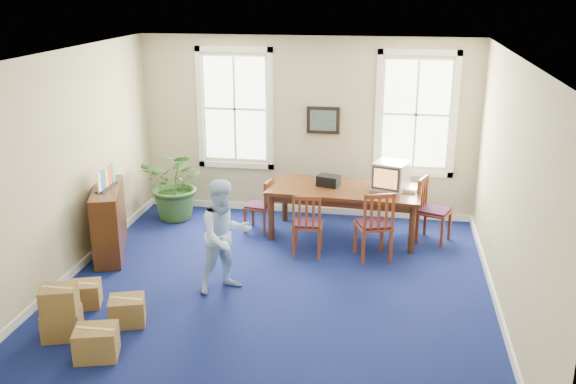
% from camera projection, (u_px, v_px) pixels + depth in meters
% --- Properties ---
extents(floor, '(6.50, 6.50, 0.00)m').
position_uv_depth(floor, '(274.00, 291.00, 8.87)').
color(floor, navy).
rests_on(floor, ground).
extents(ceiling, '(6.50, 6.50, 0.00)m').
position_uv_depth(ceiling, '(272.00, 56.00, 7.88)').
color(ceiling, white).
rests_on(ceiling, ground).
extents(wall_back, '(6.50, 0.00, 6.50)m').
position_uv_depth(wall_back, '(307.00, 127.00, 11.42)').
color(wall_back, tan).
rests_on(wall_back, ground).
extents(wall_front, '(6.50, 0.00, 6.50)m').
position_uv_depth(wall_front, '(201.00, 294.00, 5.33)').
color(wall_front, tan).
rests_on(wall_front, ground).
extents(wall_left, '(0.00, 6.50, 6.50)m').
position_uv_depth(wall_left, '(59.00, 170.00, 8.84)').
color(wall_left, tan).
rests_on(wall_left, ground).
extents(wall_right, '(0.00, 6.50, 6.50)m').
position_uv_depth(wall_right, '(512.00, 192.00, 7.91)').
color(wall_right, tan).
rests_on(wall_right, ground).
extents(baseboard_back, '(6.00, 0.04, 0.12)m').
position_uv_depth(baseboard_back, '(306.00, 209.00, 11.87)').
color(baseboard_back, white).
rests_on(baseboard_back, ground).
extents(baseboard_left, '(0.04, 6.50, 0.12)m').
position_uv_depth(baseboard_left, '(73.00, 272.00, 9.31)').
color(baseboard_left, white).
rests_on(baseboard_left, ground).
extents(baseboard_right, '(0.04, 6.50, 0.12)m').
position_uv_depth(baseboard_right, '(496.00, 303.00, 8.40)').
color(baseboard_right, white).
rests_on(baseboard_right, ground).
extents(window_left, '(1.40, 0.12, 2.20)m').
position_uv_depth(window_left, '(235.00, 109.00, 11.51)').
color(window_left, white).
rests_on(window_left, ground).
extents(window_right, '(1.40, 0.12, 2.20)m').
position_uv_depth(window_right, '(416.00, 114.00, 11.02)').
color(window_right, white).
rests_on(window_right, ground).
extents(wall_picture, '(0.58, 0.06, 0.48)m').
position_uv_depth(wall_picture, '(323.00, 120.00, 11.28)').
color(wall_picture, black).
rests_on(wall_picture, ground).
extents(conference_table, '(2.56, 1.31, 0.84)m').
position_uv_depth(conference_table, '(344.00, 212.00, 10.67)').
color(conference_table, '#44230F').
rests_on(conference_table, ground).
extents(crt_tv, '(0.66, 0.69, 0.46)m').
position_uv_depth(crt_tv, '(391.00, 176.00, 10.41)').
color(crt_tv, '#B7B7BC').
rests_on(crt_tv, conference_table).
extents(game_console, '(0.23, 0.26, 0.06)m').
position_uv_depth(game_console, '(411.00, 189.00, 10.37)').
color(game_console, white).
rests_on(game_console, conference_table).
extents(equipment_bag, '(0.41, 0.33, 0.18)m').
position_uv_depth(equipment_bag, '(329.00, 181.00, 10.61)').
color(equipment_bag, black).
rests_on(equipment_bag, conference_table).
extents(chair_near_left, '(0.48, 0.48, 1.02)m').
position_uv_depth(chair_near_left, '(308.00, 223.00, 9.93)').
color(chair_near_left, brown).
rests_on(chair_near_left, ground).
extents(chair_near_right, '(0.64, 0.64, 1.12)m').
position_uv_depth(chair_near_right, '(373.00, 224.00, 9.76)').
color(chair_near_right, brown).
rests_on(chair_near_right, ground).
extents(chair_end_left, '(0.47, 0.47, 0.91)m').
position_uv_depth(chair_end_left, '(258.00, 205.00, 10.89)').
color(chair_end_left, brown).
rests_on(chair_end_left, ground).
extents(chair_end_right, '(0.62, 0.62, 1.06)m').
position_uv_depth(chair_end_right, '(435.00, 211.00, 10.41)').
color(chair_end_right, brown).
rests_on(chair_end_right, ground).
extents(man, '(0.98, 0.95, 1.58)m').
position_uv_depth(man, '(225.00, 236.00, 8.68)').
color(man, '#ACD1FE').
rests_on(man, ground).
extents(credenza, '(0.82, 1.43, 1.08)m').
position_uv_depth(credenza, '(109.00, 221.00, 9.92)').
color(credenza, '#44230F').
rests_on(credenza, ground).
extents(brochure_rack, '(0.25, 0.77, 0.33)m').
position_uv_depth(brochure_rack, '(106.00, 178.00, 9.70)').
color(brochure_rack, '#99999E').
rests_on(brochure_rack, credenza).
extents(potted_plant, '(1.40, 1.28, 1.32)m').
position_uv_depth(potted_plant, '(177.00, 184.00, 11.37)').
color(potted_plant, '#2E5823').
rests_on(potted_plant, ground).
extents(cardboard_boxes, '(1.50, 1.50, 0.69)m').
position_uv_depth(cardboard_boxes, '(77.00, 309.00, 7.68)').
color(cardboard_boxes, olive).
rests_on(cardboard_boxes, ground).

